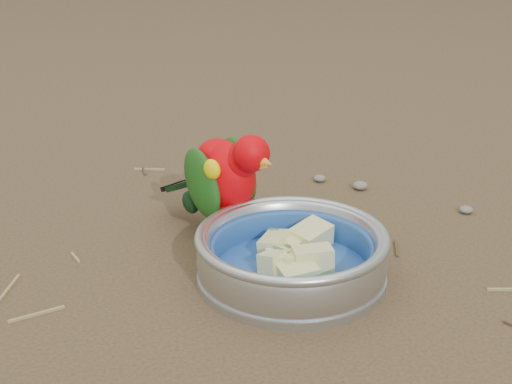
{
  "coord_description": "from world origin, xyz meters",
  "views": [
    {
      "loc": [
        -0.06,
        -0.82,
        0.45
      ],
      "look_at": [
        0.04,
        0.06,
        0.08
      ],
      "focal_mm": 55.0,
      "sensor_mm": 36.0,
      "label": 1
    }
  ],
  "objects": [
    {
      "name": "ground_debris",
      "position": [
        -0.02,
        0.08,
        0.0
      ],
      "size": [
        0.9,
        0.8,
        0.01
      ],
      "primitive_type": null,
      "color": "#94824B",
      "rests_on": "ground"
    },
    {
      "name": "ground",
      "position": [
        0.0,
        0.0,
        0.0
      ],
      "size": [
        60.0,
        60.0,
        0.0
      ],
      "primitive_type": "plane",
      "color": "#4E3A26"
    },
    {
      "name": "lory_parrot",
      "position": [
        0.01,
        0.11,
        0.07
      ],
      "size": [
        0.18,
        0.19,
        0.14
      ],
      "primitive_type": null,
      "rotation": [
        0.0,
        0.0,
        -2.47
      ],
      "color": "#D00007",
      "rests_on": "ground"
    },
    {
      "name": "bowl_wall",
      "position": [
        0.08,
        -0.02,
        0.04
      ],
      "size": [
        0.22,
        0.22,
        0.04
      ],
      "primitive_type": null,
      "color": "#B2B2BA",
      "rests_on": "food_bowl"
    },
    {
      "name": "food_bowl",
      "position": [
        0.08,
        -0.02,
        0.01
      ],
      "size": [
        0.22,
        0.22,
        0.02
      ],
      "primitive_type": "cylinder",
      "color": "#B2B2BA",
      "rests_on": "ground"
    },
    {
      "name": "fruit_wedges",
      "position": [
        0.08,
        -0.02,
        0.03
      ],
      "size": [
        0.13,
        0.13,
        0.03
      ],
      "primitive_type": null,
      "color": "#E3DF8F",
      "rests_on": "food_bowl"
    }
  ]
}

